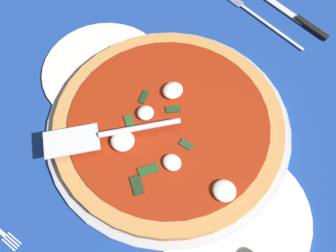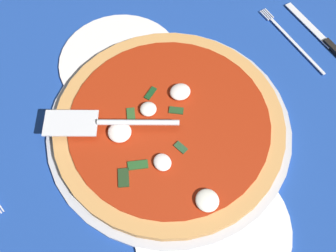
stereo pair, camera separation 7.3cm
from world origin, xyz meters
TOP-DOWN VIEW (x-y plane):
  - ground_plane at (0.00, 0.00)cm, footprint 103.34×103.34cm
  - checker_pattern at (0.00, 0.00)cm, footprint 103.34×103.34cm
  - pizza_pan at (0.29, -0.42)cm, footprint 44.24×44.24cm
  - dinner_plate_left at (-18.01, -0.76)cm, footprint 24.26×24.26cm
  - dinner_plate_right at (19.27, -3.29)cm, footprint 25.50×25.50cm
  - pizza at (0.35, -0.49)cm, footprint 41.33×41.33cm
  - pizza_server at (-4.58, -10.26)cm, footprint 14.58×21.64cm
  - place_setting_far at (-3.08, 35.21)cm, footprint 21.38×13.05cm

SIDE VIEW (x-z plane):
  - ground_plane at x=0.00cm, z-range -0.80..0.00cm
  - checker_pattern at x=0.00cm, z-range 0.00..0.10cm
  - place_setting_far at x=-3.08cm, z-range -0.24..1.16cm
  - dinner_plate_left at x=-18.01cm, z-range 0.10..1.10cm
  - dinner_plate_right at x=19.27cm, z-range 0.10..1.10cm
  - pizza_pan at x=0.29cm, z-range 0.10..1.27cm
  - pizza at x=0.35cm, z-range 0.58..3.88cm
  - pizza_server at x=-4.58cm, z-range 4.39..5.39cm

